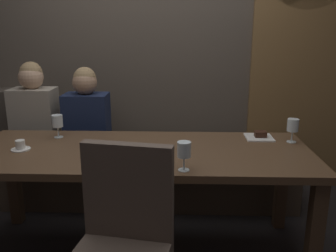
{
  "coord_description": "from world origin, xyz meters",
  "views": [
    {
      "loc": [
        0.25,
        -2.19,
        1.5
      ],
      "look_at": [
        0.17,
        0.22,
        0.84
      ],
      "focal_mm": 38.44,
      "sensor_mm": 36.0,
      "label": 1
    }
  ],
  "objects_px": {
    "diner_redhead": "(34,112)",
    "espresso_cup": "(20,146)",
    "dining_table": "(140,162)",
    "diner_bearded": "(87,115)",
    "wine_glass_end_right": "(293,126)",
    "dessert_plate": "(259,136)",
    "chair_near_side": "(122,237)",
    "banquette_bench": "(150,179)",
    "wine_glass_center_front": "(184,151)",
    "wine_glass_center_back": "(57,122)"
  },
  "relations": [
    {
      "from": "diner_redhead",
      "to": "espresso_cup",
      "type": "distance_m",
      "value": 0.77
    },
    {
      "from": "dining_table",
      "to": "diner_bearded",
      "type": "height_order",
      "value": "diner_bearded"
    },
    {
      "from": "wine_glass_end_right",
      "to": "dessert_plate",
      "type": "distance_m",
      "value": 0.24
    },
    {
      "from": "diner_redhead",
      "to": "chair_near_side",
      "type": "bearing_deg",
      "value": -56.31
    },
    {
      "from": "chair_near_side",
      "to": "dessert_plate",
      "type": "distance_m",
      "value": 1.31
    },
    {
      "from": "espresso_cup",
      "to": "dessert_plate",
      "type": "xyz_separation_m",
      "value": [
        1.59,
        0.31,
        -0.01
      ]
    },
    {
      "from": "banquette_bench",
      "to": "chair_near_side",
      "type": "distance_m",
      "value": 1.46
    },
    {
      "from": "wine_glass_center_front",
      "to": "wine_glass_end_right",
      "type": "relative_size",
      "value": 1.0
    },
    {
      "from": "espresso_cup",
      "to": "wine_glass_center_back",
      "type": "bearing_deg",
      "value": 61.11
    },
    {
      "from": "chair_near_side",
      "to": "diner_redhead",
      "type": "xyz_separation_m",
      "value": [
        -0.95,
        1.43,
        0.26
      ]
    },
    {
      "from": "wine_glass_center_back",
      "to": "wine_glass_center_front",
      "type": "distance_m",
      "value": 1.07
    },
    {
      "from": "dessert_plate",
      "to": "wine_glass_center_front",
      "type": "bearing_deg",
      "value": -131.3
    },
    {
      "from": "diner_redhead",
      "to": "wine_glass_center_back",
      "type": "height_order",
      "value": "diner_redhead"
    },
    {
      "from": "espresso_cup",
      "to": "chair_near_side",
      "type": "bearing_deg",
      "value": -42.41
    },
    {
      "from": "dining_table",
      "to": "chair_near_side",
      "type": "distance_m",
      "value": 0.73
    },
    {
      "from": "diner_bearded",
      "to": "wine_glass_end_right",
      "type": "distance_m",
      "value": 1.62
    },
    {
      "from": "diner_bearded",
      "to": "dessert_plate",
      "type": "xyz_separation_m",
      "value": [
        1.34,
        -0.42,
        -0.05
      ]
    },
    {
      "from": "dining_table",
      "to": "banquette_bench",
      "type": "height_order",
      "value": "dining_table"
    },
    {
      "from": "diner_bearded",
      "to": "dessert_plate",
      "type": "relative_size",
      "value": 3.92
    },
    {
      "from": "wine_glass_center_back",
      "to": "espresso_cup",
      "type": "bearing_deg",
      "value": -118.89
    },
    {
      "from": "banquette_bench",
      "to": "wine_glass_center_front",
      "type": "bearing_deg",
      "value": -74.98
    },
    {
      "from": "wine_glass_center_back",
      "to": "wine_glass_end_right",
      "type": "distance_m",
      "value": 1.64
    },
    {
      "from": "dining_table",
      "to": "dessert_plate",
      "type": "distance_m",
      "value": 0.87
    },
    {
      "from": "wine_glass_end_right",
      "to": "dessert_plate",
      "type": "relative_size",
      "value": 0.86
    },
    {
      "from": "diner_redhead",
      "to": "wine_glass_center_front",
      "type": "relative_size",
      "value": 4.78
    },
    {
      "from": "wine_glass_center_back",
      "to": "dessert_plate",
      "type": "xyz_separation_m",
      "value": [
        1.43,
        0.03,
        -0.1
      ]
    },
    {
      "from": "dining_table",
      "to": "chair_near_side",
      "type": "height_order",
      "value": "chair_near_side"
    },
    {
      "from": "espresso_cup",
      "to": "dining_table",
      "type": "bearing_deg",
      "value": 2.33
    },
    {
      "from": "dining_table",
      "to": "wine_glass_center_back",
      "type": "height_order",
      "value": "wine_glass_center_back"
    },
    {
      "from": "diner_bearded",
      "to": "wine_glass_center_back",
      "type": "distance_m",
      "value": 0.46
    },
    {
      "from": "dining_table",
      "to": "espresso_cup",
      "type": "xyz_separation_m",
      "value": [
        -0.77,
        -0.03,
        0.11
      ]
    },
    {
      "from": "diner_redhead",
      "to": "wine_glass_end_right",
      "type": "xyz_separation_m",
      "value": [
        1.99,
        -0.52,
        0.04
      ]
    },
    {
      "from": "banquette_bench",
      "to": "wine_glass_center_back",
      "type": "relative_size",
      "value": 15.24
    },
    {
      "from": "diner_bearded",
      "to": "espresso_cup",
      "type": "bearing_deg",
      "value": -108.78
    },
    {
      "from": "banquette_bench",
      "to": "diner_bearded",
      "type": "relative_size",
      "value": 3.36
    },
    {
      "from": "dining_table",
      "to": "chair_near_side",
      "type": "bearing_deg",
      "value": -90.79
    },
    {
      "from": "chair_near_side",
      "to": "diner_bearded",
      "type": "distance_m",
      "value": 1.52
    },
    {
      "from": "banquette_bench",
      "to": "wine_glass_center_back",
      "type": "distance_m",
      "value": 0.99
    },
    {
      "from": "espresso_cup",
      "to": "wine_glass_end_right",
      "type": "bearing_deg",
      "value": 7.03
    },
    {
      "from": "wine_glass_center_front",
      "to": "wine_glass_end_right",
      "type": "height_order",
      "value": "same"
    },
    {
      "from": "wine_glass_center_back",
      "to": "wine_glass_center_front",
      "type": "xyz_separation_m",
      "value": [
        0.89,
        -0.59,
        -0.0
      ]
    },
    {
      "from": "wine_glass_center_front",
      "to": "chair_near_side",
      "type": "bearing_deg",
      "value": -127.24
    },
    {
      "from": "diner_bearded",
      "to": "dessert_plate",
      "type": "bearing_deg",
      "value": -17.31
    },
    {
      "from": "dining_table",
      "to": "wine_glass_center_back",
      "type": "distance_m",
      "value": 0.69
    },
    {
      "from": "wine_glass_center_back",
      "to": "espresso_cup",
      "type": "height_order",
      "value": "wine_glass_center_back"
    },
    {
      "from": "diner_bearded",
      "to": "espresso_cup",
      "type": "relative_size",
      "value": 6.2
    },
    {
      "from": "diner_bearded",
      "to": "wine_glass_end_right",
      "type": "bearing_deg",
      "value": -18.16
    },
    {
      "from": "chair_near_side",
      "to": "diner_bearded",
      "type": "xyz_separation_m",
      "value": [
        -0.51,
        1.42,
        0.24
      ]
    },
    {
      "from": "banquette_bench",
      "to": "espresso_cup",
      "type": "xyz_separation_m",
      "value": [
        -0.77,
        -0.73,
        0.54
      ]
    },
    {
      "from": "dessert_plate",
      "to": "chair_near_side",
      "type": "bearing_deg",
      "value": -129.81
    }
  ]
}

